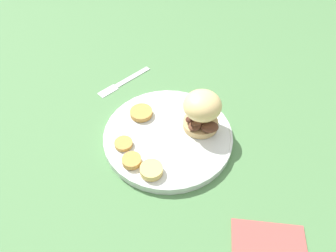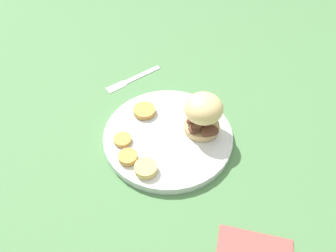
# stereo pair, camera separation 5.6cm
# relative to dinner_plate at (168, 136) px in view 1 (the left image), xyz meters

# --- Properties ---
(ground_plane) EXTENTS (4.00, 4.00, 0.00)m
(ground_plane) POSITION_rel_dinner_plate_xyz_m (0.00, 0.00, -0.01)
(ground_plane) COLOR #4C7A47
(dinner_plate) EXTENTS (0.30, 0.30, 0.02)m
(dinner_plate) POSITION_rel_dinner_plate_xyz_m (0.00, 0.00, 0.00)
(dinner_plate) COLOR silver
(dinner_plate) RESTS_ON ground_plane
(sandwich) EXTENTS (0.09, 0.10, 0.10)m
(sandwich) POSITION_rel_dinner_plate_xyz_m (0.07, -0.04, 0.06)
(sandwich) COLOR tan
(sandwich) RESTS_ON dinner_plate
(potato_round_0) EXTENTS (0.04, 0.04, 0.01)m
(potato_round_0) POSITION_rel_dinner_plate_xyz_m (-0.09, 0.05, 0.01)
(potato_round_0) COLOR #BC8942
(potato_round_0) RESTS_ON dinner_plate
(potato_round_1) EXTENTS (0.04, 0.04, 0.01)m
(potato_round_1) POSITION_rel_dinner_plate_xyz_m (-0.11, -0.00, 0.02)
(potato_round_1) COLOR #BC8942
(potato_round_1) RESTS_ON dinner_plate
(potato_round_2) EXTENTS (0.05, 0.05, 0.02)m
(potato_round_2) POSITION_rel_dinner_plate_xyz_m (-0.10, -0.05, 0.02)
(potato_round_2) COLOR #DBB766
(potato_round_2) RESTS_ON dinner_plate
(potato_round_3) EXTENTS (0.05, 0.05, 0.01)m
(potato_round_3) POSITION_rel_dinner_plate_xyz_m (0.00, 0.09, 0.02)
(potato_round_3) COLOR #BC8942
(potato_round_3) RESTS_ON dinner_plate
(fork) EXTENTS (0.17, 0.03, 0.00)m
(fork) POSITION_rel_dinner_plate_xyz_m (0.07, 0.23, -0.01)
(fork) COLOR silver
(fork) RESTS_ON ground_plane
(napkin) EXTENTS (0.15, 0.16, 0.01)m
(napkin) POSITION_rel_dinner_plate_xyz_m (-0.06, -0.31, -0.01)
(napkin) COLOR #B24C47
(napkin) RESTS_ON ground_plane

